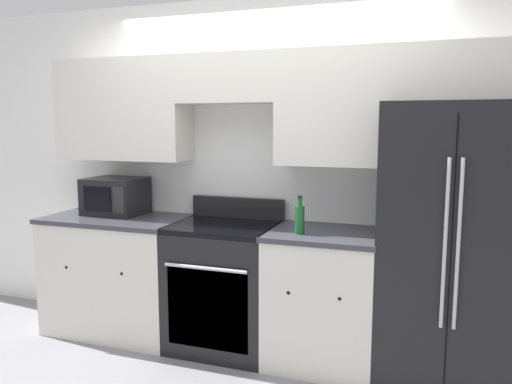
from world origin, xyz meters
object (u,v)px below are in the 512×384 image
Objects in this scene: refrigerator at (449,245)px; microwave at (116,196)px; bottle at (300,219)px; oven_range at (224,285)px.

refrigerator is 2.54m from microwave.
microwave reaches higher than bottle.
oven_range is 0.83m from bottle.
microwave reaches higher than oven_range.
oven_range is at bearing 168.83° from bottle.
refrigerator reaches higher than bottle.
refrigerator is (1.54, 0.03, 0.42)m from oven_range.
oven_range is 0.61× the size of refrigerator.
oven_range is 1.59m from refrigerator.
refrigerator reaches higher than oven_range.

